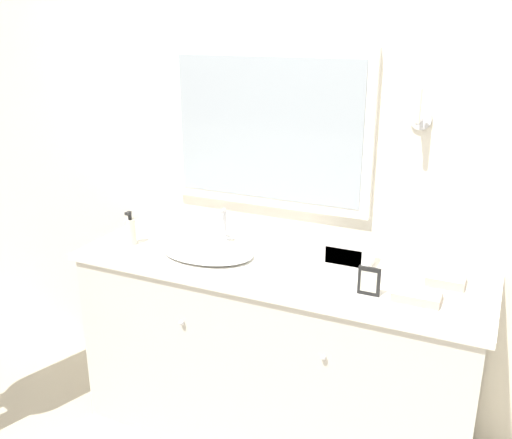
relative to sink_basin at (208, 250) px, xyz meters
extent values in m
cube|color=silver|center=(0.34, 0.36, 0.35)|extent=(8.00, 0.06, 2.55)
cube|color=white|center=(0.17, 0.31, 0.54)|extent=(1.02, 0.04, 0.76)
cube|color=#9EA8B2|center=(0.17, 0.29, 0.54)|extent=(0.93, 0.01, 0.67)
cylinder|color=silver|center=(0.87, 0.32, 0.63)|extent=(0.09, 0.01, 0.09)
cylinder|color=silver|center=(0.87, 0.27, 0.63)|extent=(0.02, 0.10, 0.02)
cylinder|color=white|center=(0.87, 0.22, 0.70)|extent=(0.02, 0.02, 0.14)
cube|color=beige|center=(0.34, 0.02, -0.49)|extent=(1.82, 0.57, 0.88)
cube|color=silver|center=(0.34, 0.02, -0.03)|extent=(1.88, 0.61, 0.03)
sphere|color=silver|center=(0.01, -0.27, -0.24)|extent=(0.02, 0.02, 0.02)
sphere|color=silver|center=(0.67, -0.27, -0.24)|extent=(0.02, 0.02, 0.02)
ellipsoid|color=white|center=(0.00, -0.01, 0.00)|extent=(0.46, 0.32, 0.03)
cylinder|color=silver|center=(0.00, 0.17, 0.00)|extent=(0.06, 0.06, 0.03)
cylinder|color=silver|center=(0.00, 0.17, 0.08)|extent=(0.02, 0.02, 0.14)
cylinder|color=silver|center=(0.00, 0.14, 0.15)|extent=(0.02, 0.07, 0.02)
cylinder|color=white|center=(-0.07, 0.17, 0.01)|extent=(0.06, 0.02, 0.02)
cylinder|color=white|center=(0.08, 0.17, 0.01)|extent=(0.06, 0.02, 0.02)
cylinder|color=beige|center=(-0.40, -0.05, 0.05)|extent=(0.05, 0.05, 0.13)
cylinder|color=black|center=(-0.40, -0.05, 0.13)|extent=(0.02, 0.02, 0.04)
cube|color=black|center=(-0.40, -0.06, 0.14)|extent=(0.02, 0.03, 0.01)
cube|color=white|center=(0.63, 0.16, 0.04)|extent=(0.23, 0.13, 0.11)
cube|color=black|center=(0.63, 0.10, 0.04)|extent=(0.16, 0.01, 0.08)
cube|color=black|center=(0.79, -0.10, 0.04)|extent=(0.09, 0.01, 0.12)
cube|color=beige|center=(0.79, -0.11, 0.04)|extent=(0.06, 0.00, 0.09)
cube|color=#B7A899|center=(1.06, 0.13, 0.00)|extent=(0.16, 0.12, 0.04)
cube|color=#B7A899|center=(0.98, -0.07, 0.00)|extent=(0.19, 0.12, 0.04)
camera|label=1|loc=(1.25, -2.16, 1.02)|focal=40.00mm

